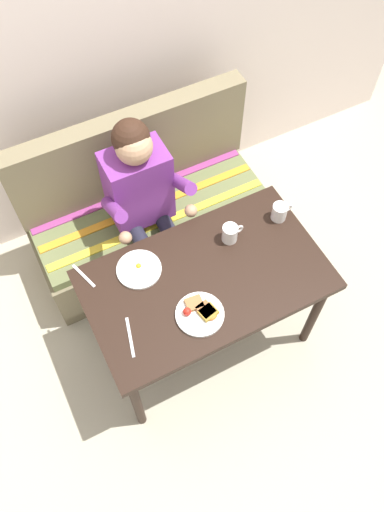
{
  "coord_description": "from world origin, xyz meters",
  "views": [
    {
      "loc": [
        -0.62,
        -1.07,
        2.95
      ],
      "look_at": [
        0.0,
        0.15,
        0.72
      ],
      "focal_mm": 36.12,
      "sensor_mm": 36.0,
      "label": 1
    }
  ],
  "objects_px": {
    "person": "(144,197)",
    "plate_breakfast": "(200,313)",
    "plate_eggs": "(139,269)",
    "fork": "(84,276)",
    "knife": "(130,337)",
    "coffee_mug_second": "(230,233)",
    "coffee_mug": "(280,212)",
    "table": "(205,286)",
    "couch": "(148,214)"
  },
  "relations": [
    {
      "from": "table",
      "to": "coffee_mug_second",
      "type": "height_order",
      "value": "coffee_mug_second"
    },
    {
      "from": "plate_eggs",
      "to": "coffee_mug_second",
      "type": "bearing_deg",
      "value": -4.8
    },
    {
      "from": "knife",
      "to": "fork",
      "type": "bearing_deg",
      "value": 114.57
    },
    {
      "from": "plate_breakfast",
      "to": "knife",
      "type": "distance_m",
      "value": 0.35
    },
    {
      "from": "plate_eggs",
      "to": "coffee_mug",
      "type": "relative_size",
      "value": 1.91
    },
    {
      "from": "plate_eggs",
      "to": "fork",
      "type": "relative_size",
      "value": 1.32
    },
    {
      "from": "table",
      "to": "plate_breakfast",
      "type": "distance_m",
      "value": 0.22
    },
    {
      "from": "fork",
      "to": "coffee_mug",
      "type": "bearing_deg",
      "value": -24.92
    },
    {
      "from": "plate_breakfast",
      "to": "coffee_mug_second",
      "type": "xyz_separation_m",
      "value": [
        0.33,
        0.31,
        0.04
      ]
    },
    {
      "from": "plate_eggs",
      "to": "fork",
      "type": "bearing_deg",
      "value": 160.07
    },
    {
      "from": "coffee_mug",
      "to": "plate_eggs",
      "type": "bearing_deg",
      "value": 177.07
    },
    {
      "from": "plate_eggs",
      "to": "coffee_mug",
      "type": "bearing_deg",
      "value": -2.93
    },
    {
      "from": "plate_breakfast",
      "to": "fork",
      "type": "bearing_deg",
      "value": 133.16
    },
    {
      "from": "person",
      "to": "plate_eggs",
      "type": "distance_m",
      "value": 0.45
    },
    {
      "from": "person",
      "to": "coffee_mug_second",
      "type": "relative_size",
      "value": 10.27
    },
    {
      "from": "couch",
      "to": "person",
      "type": "bearing_deg",
      "value": -111.61
    },
    {
      "from": "fork",
      "to": "knife",
      "type": "height_order",
      "value": "same"
    },
    {
      "from": "person",
      "to": "plate_breakfast",
      "type": "bearing_deg",
      "value": -93.43
    },
    {
      "from": "table",
      "to": "plate_eggs",
      "type": "xyz_separation_m",
      "value": [
        -0.27,
        0.19,
        0.09
      ]
    },
    {
      "from": "couch",
      "to": "person",
      "type": "xyz_separation_m",
      "value": [
        -0.07,
        -0.17,
        0.41
      ]
    },
    {
      "from": "plate_eggs",
      "to": "knife",
      "type": "xyz_separation_m",
      "value": [
        -0.18,
        -0.31,
        -0.01
      ]
    },
    {
      "from": "coffee_mug_second",
      "to": "knife",
      "type": "height_order",
      "value": "coffee_mug_second"
    },
    {
      "from": "plate_breakfast",
      "to": "fork",
      "type": "relative_size",
      "value": 1.36
    },
    {
      "from": "person",
      "to": "coffee_mug",
      "type": "distance_m",
      "value": 0.73
    },
    {
      "from": "coffee_mug_second",
      "to": "plate_breakfast",
      "type": "bearing_deg",
      "value": -136.96
    },
    {
      "from": "person",
      "to": "plate_breakfast",
      "type": "distance_m",
      "value": 0.75
    },
    {
      "from": "plate_eggs",
      "to": "table",
      "type": "bearing_deg",
      "value": -34.84
    },
    {
      "from": "knife",
      "to": "table",
      "type": "bearing_deg",
      "value": 28.48
    },
    {
      "from": "couch",
      "to": "plate_eggs",
      "type": "relative_size",
      "value": 6.4
    },
    {
      "from": "plate_breakfast",
      "to": "knife",
      "type": "bearing_deg",
      "value": 172.83
    },
    {
      "from": "plate_eggs",
      "to": "knife",
      "type": "height_order",
      "value": "plate_eggs"
    },
    {
      "from": "knife",
      "to": "plate_breakfast",
      "type": "bearing_deg",
      "value": 6.85
    },
    {
      "from": "table",
      "to": "person",
      "type": "bearing_deg",
      "value": 96.7
    },
    {
      "from": "coffee_mug",
      "to": "knife",
      "type": "distance_m",
      "value": 1.01
    },
    {
      "from": "plate_eggs",
      "to": "coffee_mug_second",
      "type": "height_order",
      "value": "coffee_mug_second"
    },
    {
      "from": "plate_breakfast",
      "to": "coffee_mug_second",
      "type": "bearing_deg",
      "value": 43.04
    },
    {
      "from": "plate_breakfast",
      "to": "person",
      "type": "bearing_deg",
      "value": 86.57
    },
    {
      "from": "person",
      "to": "plate_eggs",
      "type": "relative_size",
      "value": 5.39
    },
    {
      "from": "plate_eggs",
      "to": "coffee_mug_second",
      "type": "relative_size",
      "value": 1.91
    },
    {
      "from": "couch",
      "to": "fork",
      "type": "height_order",
      "value": "couch"
    },
    {
      "from": "plate_eggs",
      "to": "fork",
      "type": "distance_m",
      "value": 0.27
    },
    {
      "from": "coffee_mug",
      "to": "table",
      "type": "bearing_deg",
      "value": -163.71
    },
    {
      "from": "table",
      "to": "person",
      "type": "height_order",
      "value": "person"
    },
    {
      "from": "table",
      "to": "knife",
      "type": "height_order",
      "value": "knife"
    },
    {
      "from": "plate_breakfast",
      "to": "plate_eggs",
      "type": "bearing_deg",
      "value": 114.49
    },
    {
      "from": "plate_breakfast",
      "to": "knife",
      "type": "height_order",
      "value": "plate_breakfast"
    },
    {
      "from": "person",
      "to": "plate_breakfast",
      "type": "relative_size",
      "value": 5.23
    },
    {
      "from": "couch",
      "to": "fork",
      "type": "distance_m",
      "value": 0.82
    },
    {
      "from": "plate_breakfast",
      "to": "coffee_mug_second",
      "type": "height_order",
      "value": "coffee_mug_second"
    },
    {
      "from": "knife",
      "to": "coffee_mug_second",
      "type": "bearing_deg",
      "value": 35.64
    }
  ]
}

